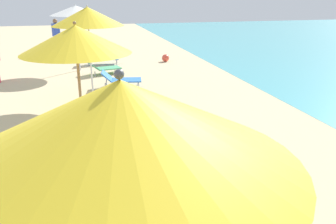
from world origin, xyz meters
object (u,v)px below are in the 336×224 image
object	(u,v)px
lounger_third_shoreside	(127,126)
umbrella_fourth	(88,16)
umbrella_farthest	(76,10)
beach_ball	(165,58)
person_walking_mid	(56,32)
lounger_third_inland	(153,168)
lounger_fourth_inland	(133,97)
umbrella_third	(76,40)
umbrella_second	(121,124)
lounger_farthest_shoreside	(102,58)
lounger_fourth_shoreside	(121,79)
lounger_farthest_inland	(104,68)

from	to	relation	value
lounger_third_shoreside	umbrella_fourth	distance (m)	3.97
umbrella_farthest	beach_ball	world-z (taller)	umbrella_farthest
lounger_third_shoreside	person_walking_mid	world-z (taller)	person_walking_mid
umbrella_farthest	person_walking_mid	xyz separation A→B (m)	(-1.09, 4.91, -1.31)
lounger_third_inland	lounger_fourth_inland	world-z (taller)	lounger_fourth_inland
umbrella_third	lounger_fourth_inland	bearing A→B (deg)	65.24
lounger_third_shoreside	umbrella_farthest	size ratio (longest dim) A/B	0.51
umbrella_second	lounger_farthest_shoreside	distance (m)	14.27
lounger_fourth_shoreside	person_walking_mid	bearing A→B (deg)	114.99
umbrella_second	lounger_fourth_shoreside	distance (m)	10.13
lounger_farthest_inland	person_walking_mid	distance (m)	6.28
lounger_fourth_inland	person_walking_mid	distance (m)	10.86
umbrella_third	lounger_third_shoreside	bearing A→B (deg)	45.36
lounger_fourth_shoreside	lounger_farthest_inland	world-z (taller)	lounger_fourth_shoreside
lounger_fourth_shoreside	person_walking_mid	distance (m)	8.52
lounger_fourth_inland	umbrella_farthest	size ratio (longest dim) A/B	0.53
person_walking_mid	umbrella_second	bearing A→B (deg)	-23.64
lounger_farthest_shoreside	person_walking_mid	distance (m)	4.47
umbrella_farthest	person_walking_mid	bearing A→B (deg)	102.51
umbrella_farthest	lounger_farthest_inland	distance (m)	2.53
umbrella_farthest	person_walking_mid	size ratio (longest dim) A/B	1.50
umbrella_second	lounger_farthest_shoreside	world-z (taller)	umbrella_second
umbrella_second	person_walking_mid	size ratio (longest dim) A/B	1.51
umbrella_fourth	person_walking_mid	distance (m)	9.55
umbrella_third	lounger_farthest_shoreside	distance (m)	9.96
lounger_fourth_shoreside	person_walking_mid	world-z (taller)	person_walking_mid
umbrella_second	lounger_fourth_inland	distance (m)	7.80
lounger_fourth_inland	beach_ball	bearing A→B (deg)	65.24
lounger_farthest_inland	person_walking_mid	world-z (taller)	person_walking_mid
lounger_fourth_shoreside	umbrella_second	bearing A→B (deg)	-87.75
lounger_fourth_inland	lounger_farthest_shoreside	distance (m)	6.67
lounger_third_shoreside	umbrella_farthest	bearing A→B (deg)	96.59
lounger_farthest_shoreside	person_walking_mid	world-z (taller)	person_walking_mid
lounger_farthest_inland	umbrella_farthest	bearing A→B (deg)	119.24
lounger_third_shoreside	beach_ball	distance (m)	9.25
lounger_third_inland	umbrella_fourth	bearing A→B (deg)	89.46
umbrella_farthest	lounger_farthest_inland	bearing A→B (deg)	-46.76
umbrella_farthest	umbrella_second	bearing A→B (deg)	-89.07
lounger_third_inland	umbrella_third	bearing A→B (deg)	127.64
umbrella_third	lounger_fourth_shoreside	xyz separation A→B (m)	(1.34, 5.45, -2.03)
umbrella_farthest	lounger_third_shoreside	bearing A→B (deg)	-83.38
umbrella_second	umbrella_fourth	size ratio (longest dim) A/B	0.97
umbrella_second	lounger_fourth_inland	size ratio (longest dim) A/B	1.92
umbrella_second	umbrella_fourth	distance (m)	8.64
umbrella_farthest	lounger_farthest_inland	xyz separation A→B (m)	(0.92, -0.97, -2.14)
umbrella_fourth	lounger_fourth_shoreside	xyz separation A→B (m)	(0.99, 1.21, -2.15)
lounger_third_shoreside	beach_ball	size ratio (longest dim) A/B	4.03
lounger_fourth_inland	lounger_third_shoreside	bearing A→B (deg)	-106.46
lounger_farthest_shoreside	lounger_third_shoreside	bearing A→B (deg)	-82.56
lounger_third_inland	lounger_farthest_shoreside	xyz separation A→B (m)	(-0.11, 10.77, 0.06)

